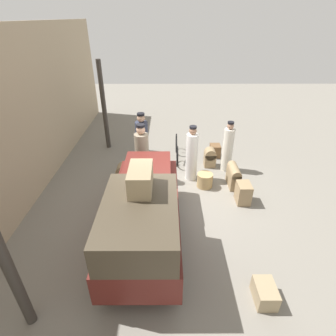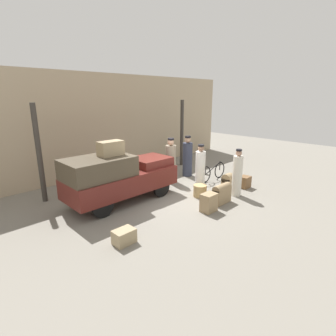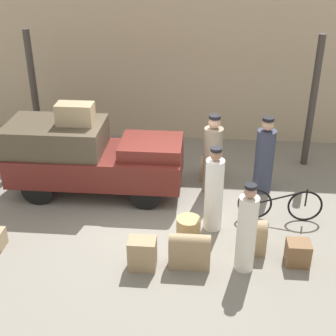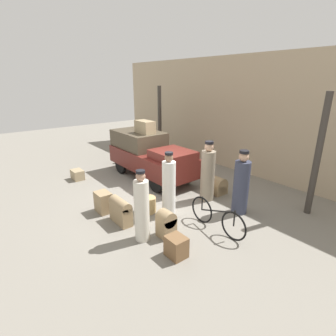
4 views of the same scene
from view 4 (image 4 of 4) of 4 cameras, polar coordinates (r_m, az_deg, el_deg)
ground_plane at (r=8.64m, az=-1.87°, el=-5.91°), size 30.00×30.00×0.00m
station_building_facade at (r=10.86m, az=15.87°, el=10.91°), size 16.00×0.15×4.50m
canopy_pillar_left at (r=12.32m, az=-1.82°, el=9.72°), size 0.17×0.17×3.33m
canopy_pillar_right at (r=7.99m, az=29.80°, el=2.20°), size 0.17×0.17×3.33m
truck at (r=9.98m, az=-4.17°, el=3.10°), size 3.89×1.52×1.67m
bicycle at (r=6.70m, az=10.57°, el=-10.45°), size 1.75×0.04×0.76m
wicker_basket at (r=7.54m, az=-4.47°, el=-7.97°), size 0.48×0.48×0.44m
conductor_in_dark_uniform at (r=7.14m, az=0.19°, el=-4.09°), size 0.37×0.37×1.80m
porter_carrying_trunk at (r=8.14m, az=8.64°, el=-1.22°), size 0.43×0.43×1.87m
porter_lifting_near_truck at (r=6.08m, az=-5.74°, el=-8.81°), size 0.35×0.35×1.73m
porter_with_bicycle at (r=7.53m, az=15.64°, el=-3.61°), size 0.43×0.43×1.82m
trunk_large_brown at (r=10.47m, az=-19.10°, el=-1.37°), size 0.53×0.37×0.37m
trunk_barrel_dark at (r=7.03m, az=-10.28°, el=-9.04°), size 0.75×0.29×0.68m
suitcase_black_upright at (r=5.81m, az=1.82°, el=-16.75°), size 0.43×0.37×0.46m
trunk_wicker_pale at (r=8.81m, az=10.83°, el=-3.95°), size 0.44×0.51×0.56m
suitcase_tan_flat at (r=6.39m, az=-0.39°, el=-11.91°), size 0.37×0.38×0.67m
trunk_umber_medium at (r=7.71m, az=-13.89°, el=-7.23°), size 0.50×0.37×0.59m
trunk_on_truck_roof at (r=9.95m, az=-5.05°, el=8.89°), size 0.80×0.44×0.47m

